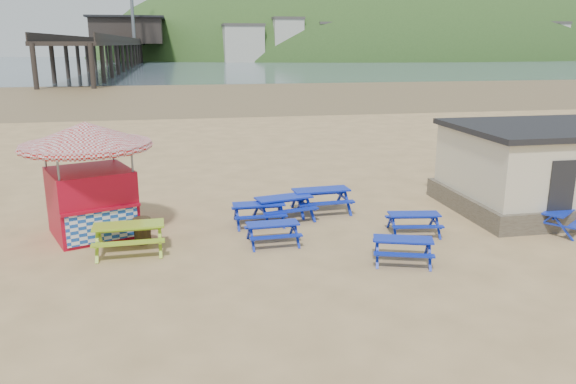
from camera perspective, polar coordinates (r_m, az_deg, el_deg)
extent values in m
plane|color=tan|center=(18.33, -0.82, -4.29)|extent=(400.00, 400.00, 0.00)
plane|color=brown|center=(72.36, -8.73, 9.91)|extent=(400.00, 400.00, 0.00)
plane|color=#4C606D|center=(187.16, -10.38, 12.76)|extent=(400.00, 400.00, 0.00)
cube|color=#0F3598|center=(19.15, -3.00, -1.23)|extent=(1.76, 0.69, 0.05)
cube|color=#0F3598|center=(19.78, -3.22, -1.53)|extent=(1.75, 0.25, 0.05)
cube|color=#0F3598|center=(18.67, -2.73, -2.52)|extent=(1.75, 0.25, 0.05)
cube|color=#0F3598|center=(19.62, -0.43, -0.56)|extent=(2.08, 1.17, 0.05)
cube|color=#0F3598|center=(20.28, -1.16, -0.94)|extent=(1.98, 0.69, 0.05)
cube|color=#0F3598|center=(19.12, 0.34, -1.92)|extent=(1.98, 0.69, 0.05)
cube|color=#0F3598|center=(20.54, 3.38, 0.23)|extent=(2.10, 0.92, 0.06)
cube|color=#0F3598|center=(21.25, 2.80, -0.15)|extent=(2.07, 0.41, 0.06)
cube|color=#0F3598|center=(20.00, 3.97, -1.14)|extent=(2.07, 0.41, 0.06)
cube|color=#0F3598|center=(17.28, -1.57, -3.23)|extent=(1.62, 0.68, 0.04)
cube|color=#0F3598|center=(17.85, -1.91, -3.47)|extent=(1.61, 0.28, 0.04)
cube|color=#0F3598|center=(16.87, -1.20, -4.58)|extent=(1.61, 0.28, 0.04)
cube|color=#0F3598|center=(16.18, 11.62, -4.72)|extent=(1.77, 1.13, 0.05)
cube|color=#0F3598|center=(16.79, 11.44, -4.92)|extent=(1.64, 0.74, 0.05)
cube|color=#0F3598|center=(15.76, 11.72, -6.27)|extent=(1.64, 0.74, 0.05)
cube|color=#0F3598|center=(20.51, 25.99, -1.66)|extent=(1.81, 1.60, 0.05)
cube|color=#0F3598|center=(20.73, 24.37, -2.10)|extent=(1.55, 1.24, 0.05)
cube|color=#84B317|center=(17.22, -15.90, -3.25)|extent=(2.06, 0.85, 0.06)
cube|color=#84B317|center=(17.96, -15.73, -3.55)|extent=(2.05, 0.34, 0.06)
cube|color=#84B317|center=(16.67, -15.93, -5.00)|extent=(2.05, 0.34, 0.06)
cube|color=#AA0920|center=(19.08, -19.31, -0.98)|extent=(3.07, 3.07, 2.16)
cube|color=#AA0920|center=(17.89, -18.41, -1.74)|extent=(2.26, 0.95, 0.09)
cube|color=#194CB2|center=(18.08, -18.30, -3.36)|extent=(2.03, 0.81, 0.97)
cone|color=silver|center=(18.63, -19.89, 5.59)|extent=(5.30, 5.30, 0.76)
cylinder|color=silver|center=(18.69, -19.79, 4.44)|extent=(5.16, 5.16, 0.19)
cylinder|color=#322612|center=(17.99, -14.58, -3.85)|extent=(0.51, 0.51, 0.77)
cylinder|color=#322612|center=(17.87, -14.66, -2.64)|extent=(0.55, 0.55, 0.04)
cube|color=#665B4C|center=(23.27, 25.05, -0.65)|extent=(7.40, 5.40, 0.70)
cube|color=beige|center=(22.95, 25.45, 2.96)|extent=(7.00, 5.00, 2.30)
cube|color=black|center=(22.76, 25.79, 5.91)|extent=(7.30, 5.30, 0.20)
cube|color=black|center=(20.19, 26.03, 0.12)|extent=(0.90, 0.06, 2.00)
cube|color=black|center=(192.62, -16.02, 14.28)|extent=(9.00, 220.00, 0.60)
cube|color=black|center=(203.63, -15.86, 15.42)|extent=(22.00, 30.00, 8.00)
cube|color=black|center=(203.76, -15.94, 16.63)|extent=(24.00, 32.00, 0.60)
ellipsoid|color=#2D4C1E|center=(264.47, 9.74, 11.16)|extent=(264.00, 144.00, 108.00)
cube|color=#0F3598|center=(18.63, 12.70, -2.20)|extent=(1.71, 0.88, 0.05)
cube|color=#0F3598|center=(19.21, 12.25, -2.45)|extent=(1.65, 0.47, 0.05)
cube|color=#0F3598|center=(18.20, 13.08, -3.47)|extent=(1.65, 0.47, 0.05)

